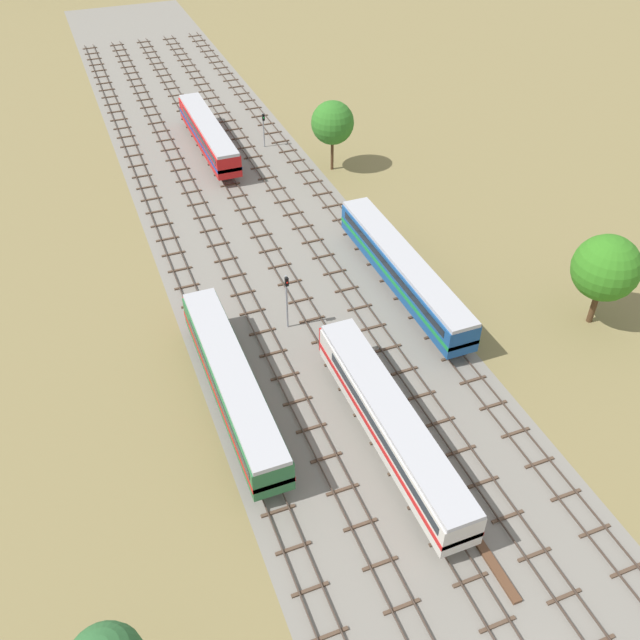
{
  "coord_description": "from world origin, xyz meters",
  "views": [
    {
      "loc": [
        -16.64,
        -9.67,
        38.76
      ],
      "look_at": [
        0.0,
        32.55,
        1.5
      ],
      "focal_mm": 38.26,
      "sensor_mm": 36.0,
      "label": 1
    }
  ],
  "objects_px": {
    "passenger_coach_centre_right_mid": "(403,269)",
    "signal_post_nearest": "(264,125)",
    "diesel_railcar_centre_left_midfar": "(208,133)",
    "diesel_railcar_centre_left_nearest": "(391,422)",
    "signal_post_near": "(287,296)",
    "diesel_railcar_far_left_near": "(232,381)"
  },
  "relations": [
    {
      "from": "passenger_coach_centre_right_mid",
      "to": "signal_post_nearest",
      "type": "relative_size",
      "value": 4.86
    },
    {
      "from": "passenger_coach_centre_right_mid",
      "to": "diesel_railcar_centre_left_midfar",
      "type": "bearing_deg",
      "value": 104.73
    },
    {
      "from": "diesel_railcar_centre_left_nearest",
      "to": "signal_post_near",
      "type": "height_order",
      "value": "signal_post_near"
    },
    {
      "from": "diesel_railcar_centre_left_midfar",
      "to": "signal_post_near",
      "type": "distance_m",
      "value": 36.66
    },
    {
      "from": "diesel_railcar_far_left_near",
      "to": "passenger_coach_centre_right_mid",
      "type": "xyz_separation_m",
      "value": [
        18.67,
        8.45,
        0.02
      ]
    },
    {
      "from": "diesel_railcar_far_left_near",
      "to": "signal_post_nearest",
      "type": "bearing_deg",
      "value": 69.17
    },
    {
      "from": "diesel_railcar_far_left_near",
      "to": "passenger_coach_centre_right_mid",
      "type": "height_order",
      "value": "same"
    },
    {
      "from": "passenger_coach_centre_right_mid",
      "to": "diesel_railcar_centre_left_midfar",
      "type": "xyz_separation_m",
      "value": [
        -9.33,
        35.51,
        -0.02
      ]
    },
    {
      "from": "signal_post_near",
      "to": "passenger_coach_centre_right_mid",
      "type": "bearing_deg",
      "value": 5.22
    },
    {
      "from": "passenger_coach_centre_right_mid",
      "to": "signal_post_near",
      "type": "bearing_deg",
      "value": -174.78
    },
    {
      "from": "passenger_coach_centre_right_mid",
      "to": "signal_post_nearest",
      "type": "bearing_deg",
      "value": 93.87
    },
    {
      "from": "passenger_coach_centre_right_mid",
      "to": "signal_post_near",
      "type": "distance_m",
      "value": 11.75
    },
    {
      "from": "diesel_railcar_centre_left_nearest",
      "to": "signal_post_near",
      "type": "relative_size",
      "value": 3.69
    },
    {
      "from": "diesel_railcar_centre_left_midfar",
      "to": "signal_post_nearest",
      "type": "bearing_deg",
      "value": -8.25
    },
    {
      "from": "diesel_railcar_centre_left_nearest",
      "to": "diesel_railcar_far_left_near",
      "type": "distance_m",
      "value": 12.36
    },
    {
      "from": "diesel_railcar_centre_left_midfar",
      "to": "signal_post_nearest",
      "type": "distance_m",
      "value": 7.08
    },
    {
      "from": "diesel_railcar_centre_left_midfar",
      "to": "diesel_railcar_far_left_near",
      "type": "bearing_deg",
      "value": -101.99
    },
    {
      "from": "passenger_coach_centre_right_mid",
      "to": "diesel_railcar_centre_left_midfar",
      "type": "distance_m",
      "value": 36.71
    },
    {
      "from": "diesel_railcar_far_left_near",
      "to": "diesel_railcar_centre_left_midfar",
      "type": "relative_size",
      "value": 1.0
    },
    {
      "from": "diesel_railcar_far_left_near",
      "to": "passenger_coach_centre_right_mid",
      "type": "distance_m",
      "value": 20.49
    },
    {
      "from": "passenger_coach_centre_right_mid",
      "to": "diesel_railcar_far_left_near",
      "type": "bearing_deg",
      "value": -155.65
    },
    {
      "from": "signal_post_nearest",
      "to": "signal_post_near",
      "type": "bearing_deg",
      "value": -104.71
    }
  ]
}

